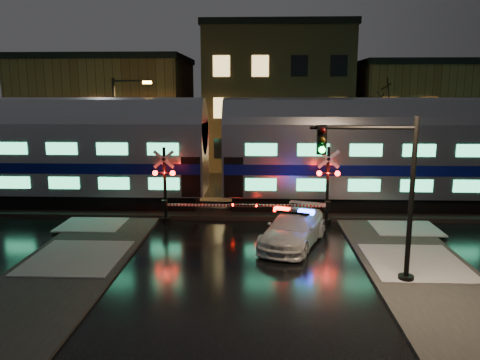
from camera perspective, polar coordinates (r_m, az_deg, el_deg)
name	(u,v)px	position (r m, az deg, el deg)	size (l,w,h in m)	color
ground	(246,239)	(21.05, 0.71, -7.18)	(120.00, 120.00, 0.00)	black
ballast	(248,209)	(25.82, 1.03, -3.51)	(90.00, 4.20, 0.24)	black
sidewalk_left	(41,291)	(16.96, -23.05, -12.40)	(4.00, 20.00, 0.12)	#2D2D2D
sidewalk_right	(446,299)	(16.52, 23.84, -13.09)	(4.00, 20.00, 0.12)	#2D2D2D
building_left	(109,114)	(44.20, -15.66, 7.80)	(14.00, 10.00, 9.00)	brown
building_mid	(276,100)	(42.54, 4.36, 9.75)	(12.00, 11.00, 11.50)	brown
building_right	(424,117)	(44.48, 21.48, 7.15)	(12.00, 10.00, 8.50)	brown
train	(215,150)	(25.32, -3.10, 3.72)	(51.00, 3.12, 5.92)	black
police_car	(294,229)	(20.17, 6.54, -5.91)	(3.58, 5.31, 1.59)	silver
crossing_signal_right	(320,194)	(23.04, 9.72, -1.64)	(5.47, 0.64, 3.87)	black
crossing_signal_left	(172,193)	(23.25, -8.28, -1.56)	(5.38, 0.64, 3.81)	black
traffic_light	(385,197)	(16.22, 17.21, -2.02)	(3.69, 0.68, 5.70)	black
streetlight	(119,128)	(30.40, -14.48, 6.12)	(2.44, 0.26, 7.29)	black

